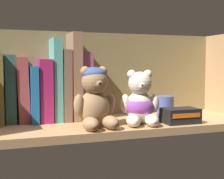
% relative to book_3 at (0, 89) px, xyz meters
% --- Properties ---
extents(shelf_board, '(0.79, 0.25, 0.02)m').
position_rel_book_3_xyz_m(shelf_board, '(0.28, -0.09, -0.10)').
color(shelf_board, tan).
rests_on(shelf_board, ground).
extents(shelf_back_panel, '(0.82, 0.01, 0.27)m').
position_rel_book_3_xyz_m(shelf_back_panel, '(0.28, 0.04, 0.02)').
color(shelf_back_panel, olive).
rests_on(shelf_back_panel, ground).
extents(book_3, '(0.02, 0.15, 0.18)m').
position_rel_book_3_xyz_m(book_3, '(0.00, 0.00, 0.00)').
color(book_3, brown).
rests_on(book_3, shelf_board).
extents(book_4, '(0.03, 0.11, 0.18)m').
position_rel_book_3_xyz_m(book_4, '(0.03, 0.00, -0.00)').
color(book_4, '#2D5954').
rests_on(book_4, shelf_board).
extents(book_5, '(0.04, 0.11, 0.18)m').
position_rel_book_3_xyz_m(book_5, '(0.06, 0.00, -0.00)').
color(book_5, '#AA4444').
rests_on(book_5, shelf_board).
extents(book_6, '(0.02, 0.15, 0.15)m').
position_rel_book_3_xyz_m(book_6, '(0.09, 0.00, -0.02)').
color(book_6, '#1C64A7').
rests_on(book_6, shelf_board).
extents(book_7, '(0.03, 0.14, 0.17)m').
position_rel_book_3_xyz_m(book_7, '(0.12, 0.00, -0.01)').
color(book_7, '#A2205F').
rests_on(book_7, shelf_board).
extents(book_8, '(0.02, 0.13, 0.23)m').
position_rel_book_3_xyz_m(book_8, '(0.15, 0.00, 0.02)').
color(book_8, '#50A59A').
rests_on(book_8, shelf_board).
extents(book_9, '(0.02, 0.13, 0.20)m').
position_rel_book_3_xyz_m(book_9, '(0.17, 0.00, 0.01)').
color(book_9, brown).
rests_on(book_9, shelf_board).
extents(book_10, '(0.03, 0.13, 0.24)m').
position_rel_book_3_xyz_m(book_10, '(0.20, 0.00, 0.03)').
color(book_10, '#90664F').
rests_on(book_10, shelf_board).
extents(book_11, '(0.03, 0.11, 0.19)m').
position_rel_book_3_xyz_m(book_11, '(0.23, 0.00, 0.00)').
color(book_11, '#994A70').
rests_on(book_11, shelf_board).
extents(teddy_bear_larger, '(0.11, 0.11, 0.15)m').
position_rel_book_3_xyz_m(teddy_bear_larger, '(0.22, -0.15, -0.02)').
color(teddy_bear_larger, '#93704C').
rests_on(teddy_bear_larger, shelf_board).
extents(teddy_bear_smaller, '(0.11, 0.11, 0.14)m').
position_rel_book_3_xyz_m(teddy_bear_smaller, '(0.35, -0.14, -0.04)').
color(teddy_bear_smaller, beige).
rests_on(teddy_bear_smaller, shelf_board).
extents(pillar_candle, '(0.05, 0.05, 0.06)m').
position_rel_book_3_xyz_m(pillar_candle, '(0.46, -0.07, -0.06)').
color(pillar_candle, '#4C5B99').
rests_on(pillar_candle, shelf_board).
extents(small_product_box, '(0.09, 0.06, 0.04)m').
position_rel_book_3_xyz_m(small_product_box, '(0.46, -0.17, -0.07)').
color(small_product_box, black).
rests_on(small_product_box, shelf_board).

